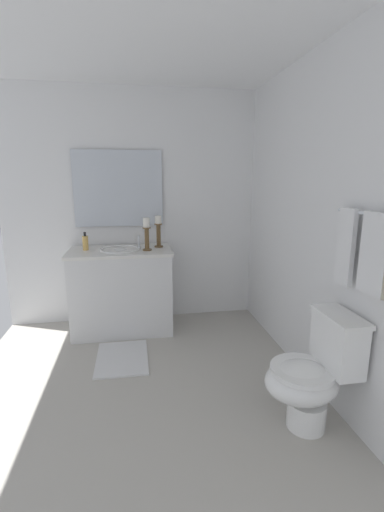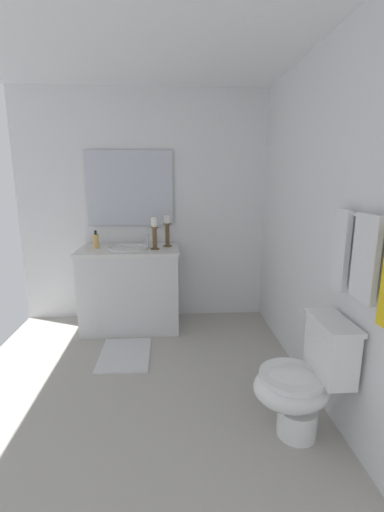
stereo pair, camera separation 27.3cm
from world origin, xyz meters
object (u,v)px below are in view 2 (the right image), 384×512
Objects in this scene: mirror at (130,189)px; candle_holder_short at (155,232)px; towel_near_vanity at (341,250)px; bath_mat at (125,355)px; soap_bottle at (96,241)px; towel_bar at (374,218)px; sink_basin at (129,252)px; towel_center at (365,258)px; candle_holder_tall at (167,230)px; toilet at (303,381)px; vanity_cabinet at (131,288)px.

mirror is 0.61m from candle_holder_short.
towel_near_vanity is 0.77× the size of bath_mat.
soap_bottle is 2.60m from towel_bar.
towel_center reaches higher than sink_basin.
sink_basin is 0.34m from candle_holder_short.
bath_mat is (-1.21, -1.42, -1.35)m from towel_bar.
candle_holder_tall is 1.01× the size of candle_holder_short.
sink_basin is at bearing -142.35° from towel_bar.
towel_bar reaches higher than toilet.
candle_holder_short is at bearing 74.67° from sink_basin.
towel_near_vanity is at bearing -175.95° from towel_bar.
towel_bar reaches higher than soap_bottle.
candle_holder_tall reaches higher than soap_bottle.
bath_mat is (0.91, 0.00, -1.43)m from mirror.
candle_holder_tall is 0.73× the size of towel_center.
towel_near_vanity is (1.58, 1.40, 0.33)m from sink_basin.
vanity_cabinet is 3.18× the size of candle_holder_short.
towel_center is at bearing 0.00° from towel_near_vanity.
mirror is at bearing -117.58° from candle_holder_tall.
toilet is at bearing 48.71° from bath_mat.
towel_bar is at bearing 37.65° from sink_basin.
toilet is at bearing 31.43° from mirror.
soap_bottle is 0.41× the size of towel_center.
bath_mat is (0.62, -0.00, -0.80)m from sink_basin.
vanity_cabinet is 2.42m from towel_center.
sink_basin is 0.67× the size of bath_mat.
towel_near_vanity is (1.86, 1.40, -0.30)m from mirror.
candle_holder_short is at bearing 74.72° from vanity_cabinet.
toilet is 1.61× the size of towel_near_vanity.
soap_bottle is at bearing -153.28° from bath_mat.
towel_bar is at bearing 37.67° from vanity_cabinet.
sink_basin reaches higher than toilet.
towel_near_vanity is (1.66, 1.01, 0.12)m from candle_holder_tall.
soap_bottle reaches higher than toilet.
towel_center is (0.16, 0.20, 0.79)m from toilet.
towel_bar reaches higher than candle_holder_tall.
towel_bar is at bearing 33.81° from mirror.
soap_bottle is (-0.04, -0.33, 0.50)m from vanity_cabinet.
vanity_cabinet is 1.34× the size of towel_bar.
sink_basin is 0.69m from mirror.
towel_center reaches higher than candle_holder_tall.
towel_center is (1.83, 1.40, 0.34)m from sink_basin.
towel_bar is 1.72× the size of towel_center.
sink_basin is 2.10m from toilet.
bath_mat is at bearing -124.35° from towel_near_vanity.
soap_bottle reaches higher than bath_mat.
mirror reaches higher than candle_holder_short.
vanity_cabinet is 1.70× the size of bath_mat.
candle_holder_tall is at bearing 101.06° from sink_basin.
vanity_cabinet is 0.72m from candle_holder_tall.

